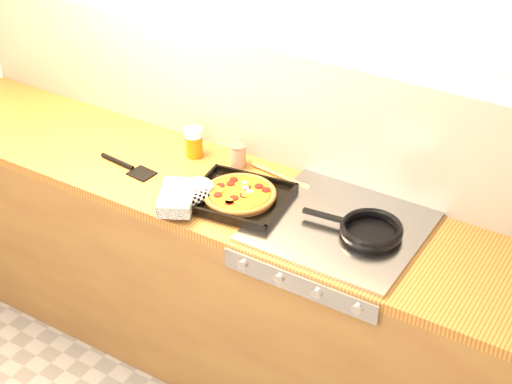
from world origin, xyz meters
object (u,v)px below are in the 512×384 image
Objects in this scene: juice_glass at (194,142)px; frying_pan at (370,230)px; pizza_on_tray at (223,195)px; tomato_can at (237,156)px.

frying_pan is at bearing -9.47° from juice_glass.
frying_pan is (0.57, 0.09, -0.00)m from pizza_on_tray.
frying_pan is at bearing 9.26° from pizza_on_tray.
pizza_on_tray is 0.28m from tomato_can.
pizza_on_tray is 0.58m from frying_pan.
tomato_can reaches higher than pizza_on_tray.
pizza_on_tray is 4.92× the size of tomato_can.
pizza_on_tray is 1.25× the size of frying_pan.
juice_glass reaches higher than frying_pan.
tomato_can is at bearing 111.59° from pizza_on_tray.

